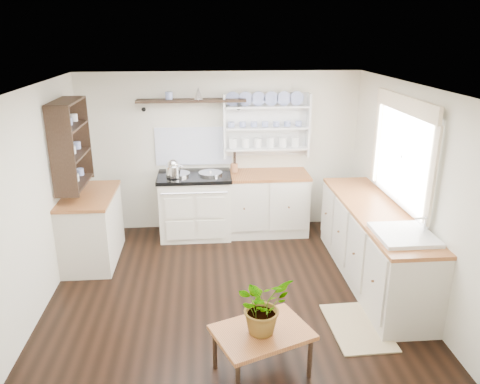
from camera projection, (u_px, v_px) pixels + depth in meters
name	position (u px, v px, depth m)	size (l,w,h in m)	color
floor	(229.00, 289.00, 5.40)	(4.00, 3.80, 0.01)	black
wall_back	(221.00, 152.00, 6.81)	(4.00, 0.02, 2.30)	beige
wall_right	(408.00, 191.00, 5.18)	(0.02, 3.80, 2.30)	beige
wall_left	(37.00, 201.00, 4.87)	(0.02, 3.80, 2.30)	beige
ceiling	(228.00, 87.00, 4.65)	(4.00, 3.80, 0.01)	white
window	(403.00, 151.00, 5.18)	(0.08, 1.55, 1.22)	white
aga_cooker	(195.00, 205.00, 6.69)	(1.03, 0.71, 0.95)	silver
back_cabinets	(263.00, 202.00, 6.80)	(1.27, 0.63, 0.90)	beige
right_cabinets	(373.00, 244.00, 5.48)	(0.62, 2.43, 0.90)	beige
belfast_sink	(403.00, 246.00, 4.66)	(0.55, 0.60, 0.45)	white
left_cabinets	(92.00, 227.00, 5.96)	(0.62, 1.13, 0.90)	beige
plate_rack	(266.00, 124.00, 6.70)	(1.20, 0.22, 0.90)	white
high_shelf	(191.00, 101.00, 6.42)	(1.50, 0.29, 0.16)	black
left_shelving	(71.00, 143.00, 5.60)	(0.28, 0.80, 1.05)	black
kettle	(173.00, 168.00, 6.37)	(0.20, 0.20, 0.24)	silver
utensil_crock	(234.00, 168.00, 6.68)	(0.10, 0.10, 0.12)	#9B5F39
center_table	(262.00, 335.00, 3.97)	(0.93, 0.81, 0.43)	brown
potted_plant	(263.00, 305.00, 3.88)	(0.45, 0.39, 0.50)	#3F7233
floor_rug	(357.00, 327.00, 4.70)	(0.55, 0.85, 0.02)	#7B5F47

